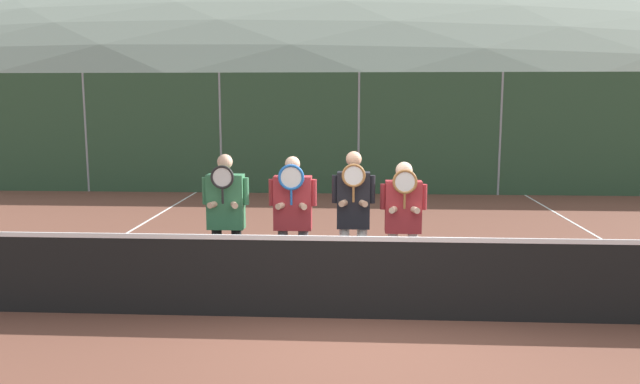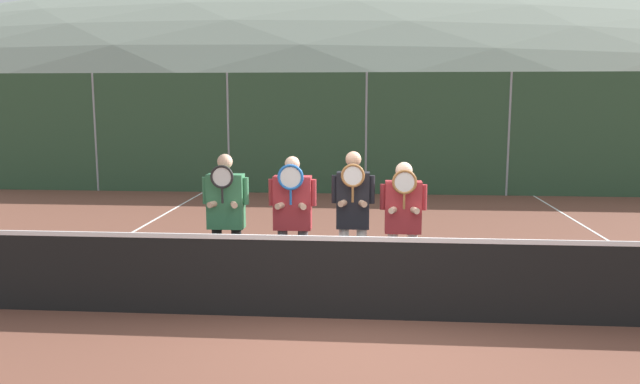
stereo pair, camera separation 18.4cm
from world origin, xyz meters
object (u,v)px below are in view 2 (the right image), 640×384
player_leftmost (226,213)px  player_center_left (292,214)px  player_rightmost (403,217)px  player_center_right (353,213)px  car_center (455,152)px  car_left_of_center (294,151)px  car_far_left (138,150)px

player_leftmost → player_center_left: size_ratio=1.02×
player_leftmost → player_rightmost: 2.26m
player_rightmost → player_center_left: bearing=-177.7°
player_center_right → car_center: size_ratio=0.42×
player_rightmost → car_center: bearing=79.3°
car_left_of_center → car_center: car_left_of_center is taller
player_center_right → car_left_of_center: player_center_right is taller
player_center_right → car_left_of_center: (-2.10, 11.19, -0.16)m
player_leftmost → car_center: (4.42, 11.54, -0.18)m
player_leftmost → car_far_left: size_ratio=0.40×
car_far_left → car_center: 9.85m
player_leftmost → car_center: bearing=69.1°
car_far_left → car_left_of_center: 4.95m
player_center_left → car_left_of_center: size_ratio=0.41×
player_center_left → player_center_right: bearing=-1.3°
car_far_left → car_left_of_center: (4.95, -0.06, 0.02)m
player_center_left → car_far_left: (-6.28, 11.24, -0.15)m
player_leftmost → car_far_left: bearing=115.7°
car_far_left → car_center: (9.85, 0.23, -0.01)m
player_leftmost → player_center_right: (1.62, 0.05, 0.01)m
player_center_left → car_far_left: player_center_left is taller
car_left_of_center → player_center_left: bearing=-83.2°
car_far_left → player_rightmost: bearing=-55.5°
player_leftmost → car_far_left: 12.54m
car_center → player_rightmost: bearing=-100.7°
car_far_left → player_leftmost: bearing=-64.3°
player_center_right → car_far_left: (-7.06, 11.25, -0.18)m
player_rightmost → car_left_of_center: bearing=103.8°
player_center_left → player_center_right: 0.77m
player_center_left → player_leftmost: bearing=-175.4°
player_center_left → player_center_right: (0.77, -0.02, 0.02)m
player_center_left → car_left_of_center: 11.25m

